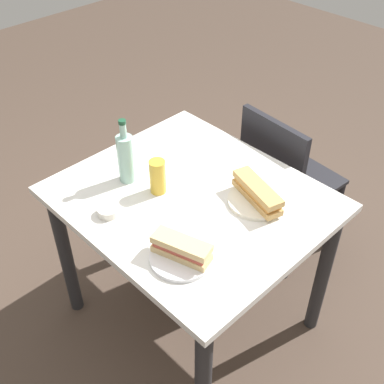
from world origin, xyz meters
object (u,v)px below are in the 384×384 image
at_px(dining_table, 192,219).
at_px(knife_far, 266,193).
at_px(plate_near, 182,257).
at_px(beer_glass, 158,177).
at_px(knife_near, 186,244).
at_px(plate_far, 256,201).
at_px(olive_bowl, 108,211).
at_px(chair_far, 282,179).
at_px(water_bottle, 126,157).
at_px(baguette_sandwich_near, 182,248).
at_px(baguette_sandwich_far, 257,192).

xyz_separation_m(dining_table, knife_far, (0.20, 0.20, 0.14)).
xyz_separation_m(plate_near, beer_glass, (-0.32, 0.18, 0.06)).
xyz_separation_m(dining_table, plate_near, (0.21, -0.25, 0.13)).
relative_size(knife_near, plate_far, 0.77).
bearing_deg(knife_near, dining_table, 131.28).
relative_size(plate_near, olive_bowl, 2.72).
bearing_deg(chair_far, water_bottle, -108.71).
bearing_deg(beer_glass, olive_bowl, -96.96).
bearing_deg(baguette_sandwich_near, olive_bowl, -173.17).
distance_m(baguette_sandwich_near, beer_glass, 0.37).
height_order(baguette_sandwich_near, beer_glass, beer_glass).
bearing_deg(olive_bowl, chair_far, 81.65).
bearing_deg(plate_near, baguette_sandwich_far, 91.60).
xyz_separation_m(chair_far, knife_near, (0.19, -0.83, 0.28)).
bearing_deg(baguette_sandwich_near, plate_far, 91.60).
distance_m(plate_near, baguette_sandwich_near, 0.04).
bearing_deg(dining_table, beer_glass, -147.68).
bearing_deg(plate_far, dining_table, -142.83).
xyz_separation_m(baguette_sandwich_near, olive_bowl, (-0.35, -0.04, -0.03)).
height_order(plate_far, olive_bowl, olive_bowl).
xyz_separation_m(plate_near, water_bottle, (-0.47, 0.14, 0.10)).
xyz_separation_m(knife_near, olive_bowl, (-0.33, -0.08, -0.00)).
relative_size(plate_far, olive_bowl, 2.72).
bearing_deg(baguette_sandwich_near, beer_glass, 150.92).
distance_m(dining_table, baguette_sandwich_far, 0.30).
xyz_separation_m(baguette_sandwich_near, knife_near, (-0.03, 0.04, -0.03)).
distance_m(dining_table, knife_far, 0.32).
distance_m(baguette_sandwich_far, beer_glass, 0.38).
distance_m(dining_table, plate_near, 0.35).
bearing_deg(water_bottle, plate_near, -16.86).
xyz_separation_m(chair_far, knife_far, (0.21, -0.42, 0.28)).
relative_size(knife_far, olive_bowl, 2.00).
relative_size(knife_near, olive_bowl, 2.09).
distance_m(dining_table, baguette_sandwich_near, 0.37).
relative_size(chair_far, olive_bowl, 10.60).
height_order(baguette_sandwich_far, water_bottle, water_bottle).
relative_size(baguette_sandwich_near, knife_near, 1.27).
bearing_deg(olive_bowl, plate_near, 6.83).
relative_size(chair_far, knife_near, 5.08).
relative_size(knife_near, knife_far, 1.04).
height_order(plate_near, knife_far, knife_far).
relative_size(baguette_sandwich_near, beer_glass, 1.51).
bearing_deg(water_bottle, knife_near, -12.58).
bearing_deg(plate_far, knife_far, 85.58).
bearing_deg(plate_near, knife_far, 90.89).
bearing_deg(water_bottle, plate_far, 29.96).
xyz_separation_m(dining_table, plate_far, (0.20, 0.15, 0.13)).
distance_m(baguette_sandwich_near, knife_far, 0.46).
distance_m(plate_near, water_bottle, 0.50).
bearing_deg(water_bottle, baguette_sandwich_near, -16.86).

